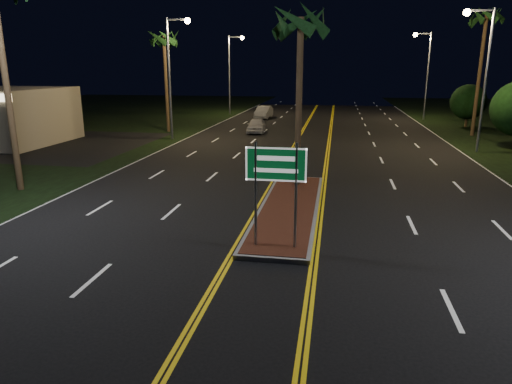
% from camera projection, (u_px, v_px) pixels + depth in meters
% --- Properties ---
extents(ground, '(120.00, 120.00, 0.00)m').
position_uv_depth(ground, '(260.00, 294.00, 11.31)').
color(ground, black).
rests_on(ground, ground).
extents(median_island, '(2.25, 10.25, 0.17)m').
position_uv_depth(median_island, '(289.00, 208.00, 17.94)').
color(median_island, gray).
rests_on(median_island, ground).
extents(highway_sign, '(1.80, 0.08, 3.20)m').
position_uv_depth(highway_sign, '(276.00, 174.00, 13.34)').
color(highway_sign, gray).
rests_on(highway_sign, ground).
extents(streetlight_left_mid, '(1.91, 0.44, 9.00)m').
position_uv_depth(streetlight_left_mid, '(174.00, 65.00, 34.39)').
color(streetlight_left_mid, gray).
rests_on(streetlight_left_mid, ground).
extents(streetlight_left_far, '(1.91, 0.44, 9.00)m').
position_uv_depth(streetlight_left_far, '(232.00, 66.00, 53.40)').
color(streetlight_left_far, gray).
rests_on(streetlight_left_far, ground).
extents(streetlight_right_mid, '(1.91, 0.44, 9.00)m').
position_uv_depth(streetlight_right_mid, '(481.00, 64.00, 28.97)').
color(streetlight_right_mid, gray).
rests_on(streetlight_right_mid, ground).
extents(streetlight_right_far, '(1.91, 0.44, 9.00)m').
position_uv_depth(streetlight_right_far, '(425.00, 65.00, 47.98)').
color(streetlight_right_far, gray).
rests_on(streetlight_right_far, ground).
extents(palm_median, '(2.40, 2.40, 8.30)m').
position_uv_depth(palm_median, '(301.00, 23.00, 19.38)').
color(palm_median, '#382819').
rests_on(palm_median, ground).
extents(palm_left_far, '(2.40, 2.40, 8.80)m').
position_uv_depth(palm_left_far, '(164.00, 39.00, 38.01)').
color(palm_left_far, '#382819').
rests_on(palm_left_far, ground).
extents(palm_right_far, '(2.40, 2.40, 10.30)m').
position_uv_depth(palm_right_far, '(486.00, 18.00, 35.29)').
color(palm_right_far, '#382819').
rests_on(palm_right_far, ground).
extents(shrub_far, '(3.24, 3.24, 3.96)m').
position_uv_depth(shrub_far, '(468.00, 102.00, 42.62)').
color(shrub_far, '#382819').
rests_on(shrub_far, ground).
extents(car_near, '(2.17, 4.46, 1.45)m').
position_uv_depth(car_near, '(256.00, 124.00, 39.30)').
color(car_near, '#B4B3BA').
rests_on(car_near, ground).
extents(car_far, '(2.23, 4.76, 1.56)m').
position_uv_depth(car_far, '(264.00, 111.00, 50.45)').
color(car_far, '#B9BDC4').
rests_on(car_far, ground).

